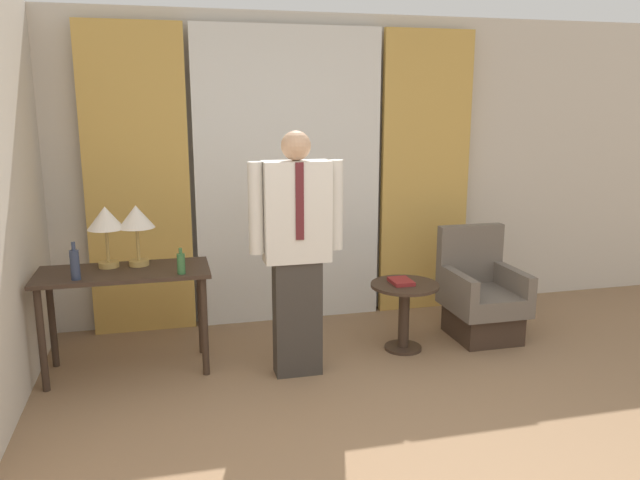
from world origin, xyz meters
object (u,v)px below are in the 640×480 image
desk (124,286)px  book (401,281)px  bottle_by_lamp (75,264)px  bottle_near_edge (181,263)px  table_lamp_right (136,220)px  armchair (481,299)px  side_table (404,305)px  person (297,246)px  table_lamp_left (106,221)px

desk → book: desk is taller
bottle_by_lamp → book: (2.39, 0.07, -0.31)m
bottle_near_edge → bottle_by_lamp: size_ratio=0.70×
table_lamp_right → book: table_lamp_right is taller
desk → armchair: 2.87m
desk → bottle_near_edge: bearing=-25.6°
side_table → person: bearing=-166.1°
table_lamp_left → side_table: bearing=-6.0°
desk → book: size_ratio=5.52×
armchair → book: bearing=-172.3°
bottle_near_edge → armchair: bearing=4.7°
table_lamp_left → table_lamp_right: bearing=0.0°
table_lamp_right → bottle_near_edge: (0.30, -0.31, -0.26)m
desk → book: (2.09, -0.09, -0.09)m
desk → armchair: armchair is taller
bottle_near_edge → book: 1.71m
person → armchair: 1.80m
table_lamp_left → bottle_near_edge: 0.65m
table_lamp_left → armchair: size_ratio=0.49×
table_lamp_left → armchair: (2.96, -0.11, -0.78)m
person → armchair: bearing=11.9°
person → armchair: (1.65, 0.35, -0.63)m
table_lamp_right → bottle_by_lamp: size_ratio=1.71×
desk → table_lamp_right: size_ratio=2.69×
bottle_near_edge → person: (0.80, -0.15, 0.11)m
person → side_table: person is taller
table_lamp_left → table_lamp_right: same height
person → table_lamp_right: bearing=157.1°
armchair → book: (-0.76, -0.10, 0.24)m
table_lamp_left → armchair: 3.06m
table_lamp_right → person: 1.20m
side_table → desk: bearing=176.9°
bottle_by_lamp → book: size_ratio=1.20×
bottle_near_edge → desk: bearing=154.4°
armchair → table_lamp_right: bearing=177.7°
table_lamp_left → person: person is taller
desk → person: (1.20, -0.34, 0.31)m
armchair → desk: bearing=-179.8°
desk → bottle_near_edge: bottle_near_edge is taller
desk → side_table: (2.12, -0.11, -0.28)m
bottle_near_edge → book: size_ratio=0.84×
table_lamp_left → bottle_near_edge: bearing=-31.7°
bottle_near_edge → armchair: 2.51m
bottle_by_lamp → armchair: size_ratio=0.29×
desk → table_lamp_right: table_lamp_right is taller
armchair → side_table: armchair is taller
bottle_near_edge → bottle_by_lamp: 0.70m
table_lamp_left → bottle_by_lamp: bearing=-123.5°
bottle_by_lamp → table_lamp_left: bearing=56.5°
desk → bottle_near_edge: size_ratio=6.54×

